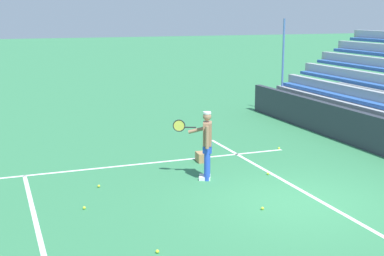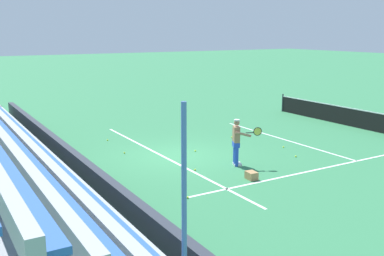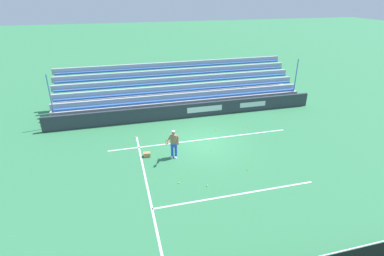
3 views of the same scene
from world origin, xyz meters
name	(u,v)px [view 3 (image 3 of 3)]	position (x,y,z in m)	size (l,w,h in m)	color
ground_plane	(204,143)	(0.00, 0.00, 0.00)	(160.00, 160.00, 0.00)	#337A4C
court_baseline_white	(202,140)	(0.00, -0.50, 0.00)	(12.00, 0.10, 0.01)	white
court_sideline_white	(148,189)	(4.11, 4.00, 0.00)	(0.10, 12.00, 0.01)	white
court_service_line_white	(237,194)	(0.00, 5.50, 0.00)	(8.22, 0.10, 0.01)	white
back_wall_sponsor_board	(187,111)	(-0.01, -4.43, 0.55)	(20.69, 0.25, 1.10)	#2D333D
bleacher_stand	(180,97)	(0.00, -7.06, 0.79)	(19.66, 4.00, 3.85)	#9EA3A8
tennis_player	(174,144)	(2.22, 1.25, 0.89)	(0.86, 0.91, 1.71)	blue
ball_box_cardboard	(147,154)	(3.75, 0.75, 0.13)	(0.40, 0.30, 0.26)	#A87F51
tennis_ball_far_left	(248,127)	(-3.78, -1.47, 0.03)	(0.07, 0.07, 0.07)	#CCE533
tennis_ball_stray_back	(207,185)	(1.18, 4.47, 0.03)	(0.07, 0.07, 0.07)	#CCE533
tennis_ball_midcourt	(216,130)	(-1.39, -1.65, 0.03)	(0.07, 0.07, 0.07)	#CCE533
tennis_ball_by_box	(179,183)	(2.52, 3.90, 0.03)	(0.07, 0.07, 0.07)	#CCE533
tennis_ball_near_player	(172,144)	(1.99, -0.37, 0.03)	(0.07, 0.07, 0.07)	#CCE533
tennis_ball_far_right	(248,170)	(-1.39, 3.65, 0.03)	(0.07, 0.07, 0.07)	#CCE533
tennis_ball_toward_net	(136,137)	(4.18, -1.95, 0.03)	(0.07, 0.07, 0.07)	#CCE533
tennis_ball_on_baseline	(211,149)	(-0.19, 0.95, 0.03)	(0.07, 0.07, 0.07)	#CCE533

